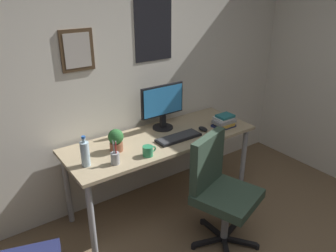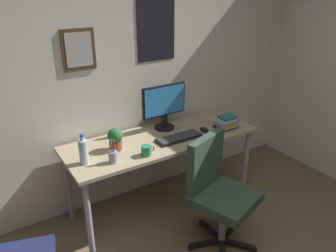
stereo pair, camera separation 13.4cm
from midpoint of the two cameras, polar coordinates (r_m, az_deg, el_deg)
wall_back at (r=3.10m, az=-10.40°, el=9.11°), size 4.40×0.10×2.60m
desk at (r=3.10m, az=-2.31°, el=-3.24°), size 1.80×0.66×0.74m
office_chair at (r=2.76m, az=7.38°, el=-10.27°), size 0.58×0.60×0.95m
monitor at (r=3.17m, az=-2.16°, el=3.61°), size 0.46×0.20×0.43m
keyboard at (r=3.03m, az=0.54°, el=-1.99°), size 0.43×0.15×0.03m
computer_mouse at (r=3.20m, az=4.83°, el=-0.51°), size 0.06×0.11×0.04m
water_bottle at (r=2.66m, az=-15.43°, el=-4.58°), size 0.07×0.07×0.25m
coffee_mug_near at (r=2.74m, az=-4.84°, el=-4.31°), size 0.12×0.09×0.09m
potted_plant at (r=2.83m, az=-10.27°, el=-2.28°), size 0.13×0.13×0.20m
pen_cup at (r=2.65m, az=-10.48°, el=-5.36°), size 0.07×0.07×0.20m
book_stack_left at (r=3.29m, az=8.46°, el=0.79°), size 0.21×0.16×0.12m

